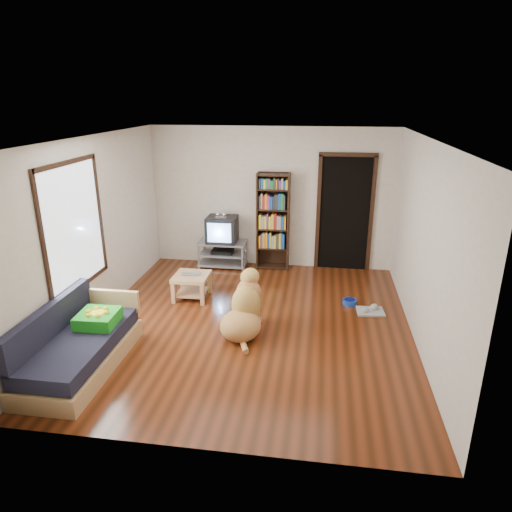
# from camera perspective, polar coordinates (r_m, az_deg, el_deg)

# --- Properties ---
(ground) EXTENTS (5.00, 5.00, 0.00)m
(ground) POSITION_cam_1_polar(r_m,az_deg,el_deg) (6.63, -0.66, -8.50)
(ground) COLOR #5E2510
(ground) RESTS_ON ground
(ceiling) EXTENTS (5.00, 5.00, 0.00)m
(ceiling) POSITION_cam_1_polar(r_m,az_deg,el_deg) (5.88, -0.76, 14.49)
(ceiling) COLOR white
(ceiling) RESTS_ON ground
(wall_back) EXTENTS (4.50, 0.00, 4.50)m
(wall_back) POSITION_cam_1_polar(r_m,az_deg,el_deg) (8.53, 1.96, 7.20)
(wall_back) COLOR beige
(wall_back) RESTS_ON ground
(wall_front) EXTENTS (4.50, 0.00, 4.50)m
(wall_front) POSITION_cam_1_polar(r_m,az_deg,el_deg) (3.86, -6.62, -8.59)
(wall_front) COLOR beige
(wall_front) RESTS_ON ground
(wall_left) EXTENTS (0.00, 5.00, 5.00)m
(wall_left) POSITION_cam_1_polar(r_m,az_deg,el_deg) (6.85, -19.67, 2.97)
(wall_left) COLOR beige
(wall_left) RESTS_ON ground
(wall_right) EXTENTS (0.00, 5.00, 5.00)m
(wall_right) POSITION_cam_1_polar(r_m,az_deg,el_deg) (6.20, 20.28, 1.26)
(wall_right) COLOR beige
(wall_right) RESTS_ON ground
(green_cushion) EXTENTS (0.49, 0.49, 0.16)m
(green_cushion) POSITION_cam_1_polar(r_m,az_deg,el_deg) (6.03, -19.14, -7.37)
(green_cushion) COLOR green
(green_cushion) RESTS_ON sofa
(laptop) EXTENTS (0.33, 0.25, 0.02)m
(laptop) POSITION_cam_1_polar(r_m,az_deg,el_deg) (7.33, -8.17, -2.35)
(laptop) COLOR silver
(laptop) RESTS_ON coffee_table
(dog_bowl) EXTENTS (0.22, 0.22, 0.08)m
(dog_bowl) POSITION_cam_1_polar(r_m,az_deg,el_deg) (7.36, 11.62, -5.64)
(dog_bowl) COLOR navy
(dog_bowl) RESTS_ON ground
(grey_rag) EXTENTS (0.42, 0.35, 0.03)m
(grey_rag) POSITION_cam_1_polar(r_m,az_deg,el_deg) (7.17, 14.10, -6.75)
(grey_rag) COLOR #ABABAB
(grey_rag) RESTS_ON ground
(window) EXTENTS (0.03, 1.46, 1.70)m
(window) POSITION_cam_1_polar(r_m,az_deg,el_deg) (6.37, -21.78, 3.41)
(window) COLOR white
(window) RESTS_ON wall_left
(doorway) EXTENTS (1.03, 0.05, 2.19)m
(doorway) POSITION_cam_1_polar(r_m,az_deg,el_deg) (8.51, 11.04, 5.57)
(doorway) COLOR black
(doorway) RESTS_ON wall_back
(tv_stand) EXTENTS (0.90, 0.45, 0.50)m
(tv_stand) POSITION_cam_1_polar(r_m,az_deg,el_deg) (8.72, -4.19, 0.39)
(tv_stand) COLOR #99999E
(tv_stand) RESTS_ON ground
(crt_tv) EXTENTS (0.55, 0.52, 0.58)m
(crt_tv) POSITION_cam_1_polar(r_m,az_deg,el_deg) (8.60, -4.24, 3.42)
(crt_tv) COLOR black
(crt_tv) RESTS_ON tv_stand
(bookshelf) EXTENTS (0.60, 0.30, 1.80)m
(bookshelf) POSITION_cam_1_polar(r_m,az_deg,el_deg) (8.45, 2.15, 4.98)
(bookshelf) COLOR black
(bookshelf) RESTS_ON ground
(sofa) EXTENTS (0.80, 1.80, 0.80)m
(sofa) POSITION_cam_1_polar(r_m,az_deg,el_deg) (5.95, -21.38, -10.63)
(sofa) COLOR tan
(sofa) RESTS_ON ground
(coffee_table) EXTENTS (0.55, 0.55, 0.40)m
(coffee_table) POSITION_cam_1_polar(r_m,az_deg,el_deg) (7.41, -8.05, -3.21)
(coffee_table) COLOR tan
(coffee_table) RESTS_ON ground
(dog) EXTENTS (0.65, 1.09, 0.89)m
(dog) POSITION_cam_1_polar(r_m,az_deg,el_deg) (6.29, -1.45, -6.82)
(dog) COLOR #B57D45
(dog) RESTS_ON ground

